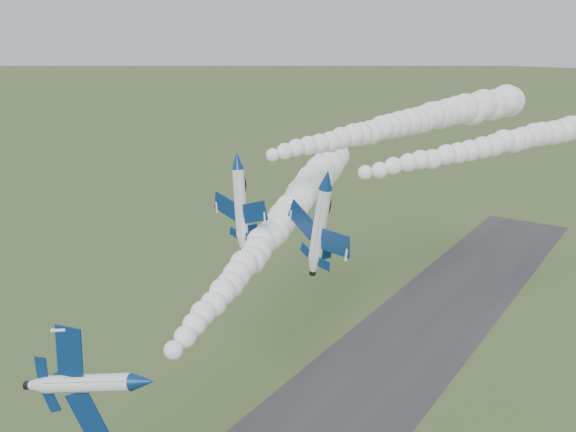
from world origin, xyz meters
name	(u,v)px	position (x,y,z in m)	size (l,w,h in m)	color
runway	(324,427)	(0.00, 30.00, 0.02)	(24.00, 260.00, 0.04)	#2E2E31
jet_lead	(143,382)	(6.00, -11.84, 31.05)	(5.50, 13.18, 10.87)	white
smoke_trail_jet_lead	(281,220)	(-4.86, 25.58, 34.03)	(5.71, 71.72, 5.71)	white
jet_pair_left	(237,160)	(-6.79, 18.24, 43.45)	(11.16, 13.04, 3.30)	white
smoke_trail_jet_pair_left	(413,122)	(2.52, 52.96, 44.83)	(5.91, 66.04, 5.91)	white
jet_pair_right	(326,179)	(6.57, 17.73, 42.78)	(11.57, 13.57, 3.94)	white
smoke_trail_jet_pair_right	(529,137)	(20.98, 52.21, 44.20)	(4.53, 66.78, 4.53)	white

